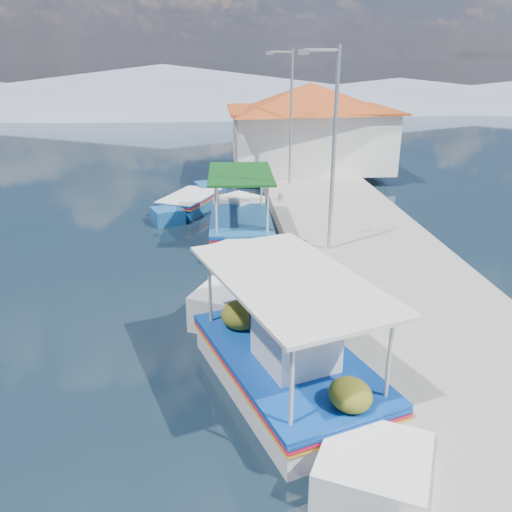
{
  "coord_description": "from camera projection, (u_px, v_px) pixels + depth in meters",
  "views": [
    {
      "loc": [
        1.09,
        -13.36,
        6.22
      ],
      "look_at": [
        2.09,
        -0.56,
        1.3
      ],
      "focal_mm": 36.88,
      "sensor_mm": 36.0,
      "label": 1
    }
  ],
  "objects": [
    {
      "name": "ground",
      "position": [
        179.0,
        295.0,
        14.59
      ],
      "size": [
        160.0,
        160.0,
        0.0
      ],
      "primitive_type": "plane",
      "color": "black",
      "rests_on": "ground"
    },
    {
      "name": "quay",
      "position": [
        340.0,
        219.0,
        20.51
      ],
      "size": [
        5.0,
        44.0,
        0.5
      ],
      "primitive_type": "cube",
      "color": "gray",
      "rests_on": "ground"
    },
    {
      "name": "bollards",
      "position": [
        289.0,
        215.0,
        19.52
      ],
      "size": [
        0.2,
        17.2,
        0.3
      ],
      "color": "#A5A8AD",
      "rests_on": "quay"
    },
    {
      "name": "main_caique",
      "position": [
        288.0,
        363.0,
        10.4
      ],
      "size": [
        4.1,
        7.68,
        2.68
      ],
      "rotation": [
        0.0,
        0.0,
        -0.34
      ],
      "color": "white",
      "rests_on": "ground"
    },
    {
      "name": "caique_green_canopy",
      "position": [
        241.0,
        228.0,
        18.93
      ],
      "size": [
        2.28,
        7.2,
        2.69
      ],
      "rotation": [
        0.0,
        0.0,
        0.03
      ],
      "color": "white",
      "rests_on": "ground"
    },
    {
      "name": "caique_blue_hull",
      "position": [
        190.0,
        204.0,
        22.5
      ],
      "size": [
        3.11,
        5.08,
        0.99
      ],
      "rotation": [
        0.0,
        0.0,
        0.43
      ],
      "color": "#174F8A",
      "rests_on": "ground"
    },
    {
      "name": "harbor_building",
      "position": [
        310.0,
        124.0,
        28.01
      ],
      "size": [
        10.49,
        10.49,
        4.4
      ],
      "color": "silver",
      "rests_on": "quay"
    },
    {
      "name": "lamp_post_near",
      "position": [
        331.0,
        141.0,
        15.4
      ],
      "size": [
        1.21,
        0.14,
        6.0
      ],
      "color": "#A5A8AD",
      "rests_on": "quay"
    },
    {
      "name": "lamp_post_far",
      "position": [
        289.0,
        111.0,
        23.78
      ],
      "size": [
        1.21,
        0.14,
        6.0
      ],
      "color": "#A5A8AD",
      "rests_on": "quay"
    },
    {
      "name": "mountain_ridge",
      "position": [
        256.0,
        90.0,
        66.47
      ],
      "size": [
        171.4,
        96.0,
        5.5
      ],
      "color": "gray",
      "rests_on": "ground"
    }
  ]
}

